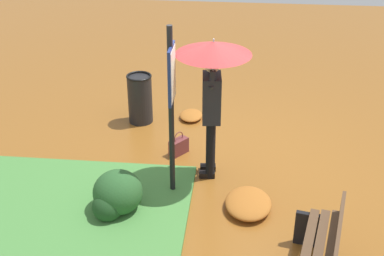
{
  "coord_description": "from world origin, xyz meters",
  "views": [
    {
      "loc": [
        6.6,
        0.22,
        4.12
      ],
      "look_at": [
        0.53,
        -0.4,
        0.85
      ],
      "focal_mm": 49.68,
      "sensor_mm": 36.0,
      "label": 1
    }
  ],
  "objects_px": {
    "park_bench": "(322,256)",
    "info_sign_post": "(172,94)",
    "handbag": "(179,146)",
    "person_with_umbrella": "(213,74)",
    "trash_bin": "(140,98)"
  },
  "relations": [
    {
      "from": "trash_bin",
      "to": "park_bench",
      "type": "bearing_deg",
      "value": 36.01
    },
    {
      "from": "trash_bin",
      "to": "person_with_umbrella",
      "type": "bearing_deg",
      "value": 39.26
    },
    {
      "from": "info_sign_post",
      "to": "park_bench",
      "type": "height_order",
      "value": "info_sign_post"
    },
    {
      "from": "info_sign_post",
      "to": "park_bench",
      "type": "bearing_deg",
      "value": 48.56
    },
    {
      "from": "person_with_umbrella",
      "to": "park_bench",
      "type": "relative_size",
      "value": 1.44
    },
    {
      "from": "info_sign_post",
      "to": "handbag",
      "type": "bearing_deg",
      "value": -177.0
    },
    {
      "from": "person_with_umbrella",
      "to": "handbag",
      "type": "height_order",
      "value": "person_with_umbrella"
    },
    {
      "from": "trash_bin",
      "to": "info_sign_post",
      "type": "bearing_deg",
      "value": 22.35
    },
    {
      "from": "person_with_umbrella",
      "to": "handbag",
      "type": "bearing_deg",
      "value": -138.06
    },
    {
      "from": "person_with_umbrella",
      "to": "trash_bin",
      "type": "distance_m",
      "value": 2.33
    },
    {
      "from": "person_with_umbrella",
      "to": "info_sign_post",
      "type": "relative_size",
      "value": 0.89
    },
    {
      "from": "park_bench",
      "to": "info_sign_post",
      "type": "bearing_deg",
      "value": -131.44
    },
    {
      "from": "person_with_umbrella",
      "to": "trash_bin",
      "type": "bearing_deg",
      "value": -140.74
    },
    {
      "from": "info_sign_post",
      "to": "trash_bin",
      "type": "height_order",
      "value": "info_sign_post"
    },
    {
      "from": "info_sign_post",
      "to": "person_with_umbrella",
      "type": "bearing_deg",
      "value": 131.33
    }
  ]
}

